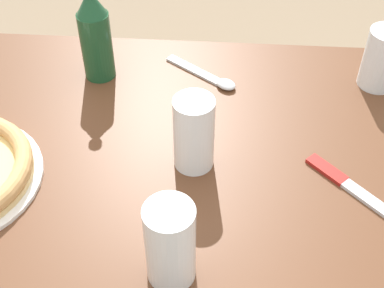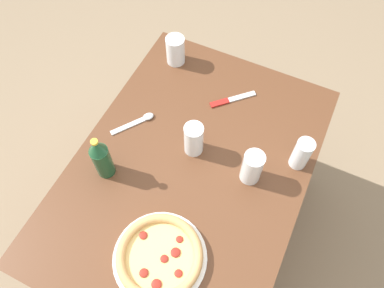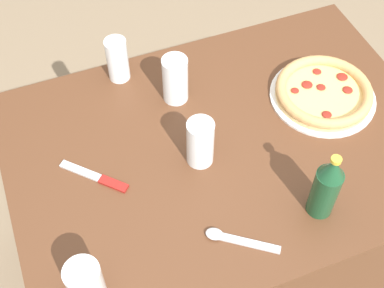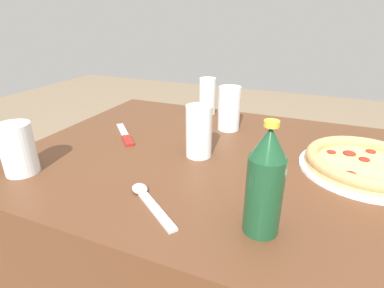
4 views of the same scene
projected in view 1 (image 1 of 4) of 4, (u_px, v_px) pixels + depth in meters
table at (156, 279)px, 1.24m from camera, size 1.19×0.85×0.75m
glass_red_wine at (382, 60)px, 1.11m from camera, size 0.08×0.08×0.13m
glass_orange_juice at (170, 247)px, 0.77m from camera, size 0.07×0.07×0.15m
glass_water at (194, 136)px, 0.94m from camera, size 0.07×0.07×0.15m
beer_bottle at (95, 35)px, 1.11m from camera, size 0.07×0.07×0.22m
knife at (349, 186)px, 0.94m from camera, size 0.16×0.16×0.01m
spoon at (212, 78)px, 1.16m from camera, size 0.17×0.13×0.02m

